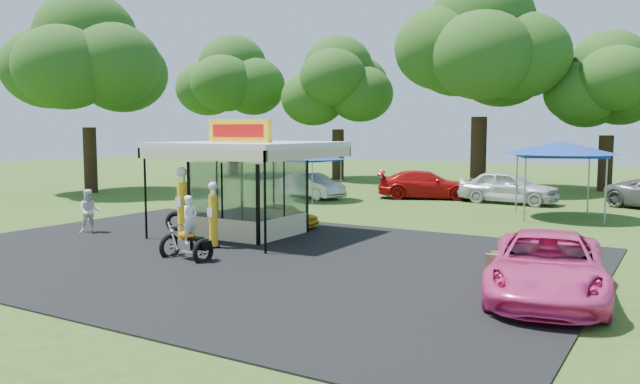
# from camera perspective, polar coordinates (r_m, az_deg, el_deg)

# --- Properties ---
(ground) EXTENTS (120.00, 120.00, 0.00)m
(ground) POSITION_cam_1_polar(r_m,az_deg,el_deg) (17.74, -11.14, -6.81)
(ground) COLOR #305119
(ground) RESTS_ON ground
(asphalt_apron) EXTENTS (20.00, 14.00, 0.04)m
(asphalt_apron) POSITION_cam_1_polar(r_m,az_deg,el_deg) (19.23, -7.13, -5.71)
(asphalt_apron) COLOR black
(asphalt_apron) RESTS_ON ground
(gas_station_kiosk) EXTENTS (5.40, 5.40, 4.18)m
(gas_station_kiosk) POSITION_cam_1_polar(r_m,az_deg,el_deg) (22.54, -6.50, 0.50)
(gas_station_kiosk) COLOR white
(gas_station_kiosk) RESTS_ON ground
(gas_pump_left) EXTENTS (0.48, 0.48, 2.58)m
(gas_pump_left) POSITION_cam_1_polar(r_m,az_deg,el_deg) (21.34, -12.48, -1.36)
(gas_pump_left) COLOR black
(gas_pump_left) RESTS_ON ground
(gas_pump_right) EXTENTS (0.40, 0.40, 2.17)m
(gas_pump_right) POSITION_cam_1_polar(r_m,az_deg,el_deg) (20.26, -9.74, -2.24)
(gas_pump_right) COLOR black
(gas_pump_right) RESTS_ON ground
(motorcycle) EXTENTS (1.71, 0.89, 1.99)m
(motorcycle) POSITION_cam_1_polar(r_m,az_deg,el_deg) (18.63, -11.92, -3.80)
(motorcycle) COLOR black
(motorcycle) RESTS_ON ground
(spare_tires) EXTENTS (0.97, 0.88, 0.78)m
(spare_tires) POSITION_cam_1_polar(r_m,az_deg,el_deg) (24.22, -13.07, -2.59)
(spare_tires) COLOR black
(spare_tires) RESTS_ON ground
(a_frame_sign) EXTENTS (0.56, 0.50, 1.00)m
(a_frame_sign) POSITION_cam_1_polar(r_m,az_deg,el_deg) (15.00, 16.16, -7.25)
(a_frame_sign) COLOR #593819
(a_frame_sign) RESTS_ON ground
(kiosk_car) EXTENTS (2.82, 1.13, 0.96)m
(kiosk_car) POSITION_cam_1_polar(r_m,az_deg,el_deg) (24.46, -3.32, -2.14)
(kiosk_car) COLOR yellow
(kiosk_car) RESTS_ON ground
(pink_sedan) EXTENTS (3.41, 5.74, 1.49)m
(pink_sedan) POSITION_cam_1_polar(r_m,az_deg,el_deg) (15.07, 20.06, -6.37)
(pink_sedan) COLOR #EE4093
(pink_sedan) RESTS_ON ground
(spectator_west) EXTENTS (0.98, 1.01, 1.64)m
(spectator_west) POSITION_cam_1_polar(r_m,az_deg,el_deg) (24.51, -20.32, -1.67)
(spectator_west) COLOR white
(spectator_west) RESTS_ON ground
(bg_car_a) EXTENTS (4.47, 2.61, 1.39)m
(bg_car_a) POSITION_cam_1_polar(r_m,az_deg,el_deg) (34.99, -0.79, 0.59)
(bg_car_a) COLOR silver
(bg_car_a) RESTS_ON ground
(bg_car_b) EXTENTS (5.76, 4.04, 1.55)m
(bg_car_b) POSITION_cam_1_polar(r_m,az_deg,el_deg) (35.19, 9.63, 0.66)
(bg_car_b) COLOR #B80F0E
(bg_car_b) RESTS_ON ground
(bg_car_c) EXTENTS (5.17, 2.37, 1.72)m
(bg_car_c) POSITION_cam_1_polar(r_m,az_deg,el_deg) (33.83, 16.85, 0.44)
(bg_car_c) COLOR silver
(bg_car_c) RESTS_ON ground
(tent_west) EXTENTS (3.86, 3.86, 2.70)m
(tent_west) POSITION_cam_1_polar(r_m,az_deg,el_deg) (33.69, -1.03, 3.36)
(tent_west) COLOR gray
(tent_west) RESTS_ON ground
(tent_east) EXTENTS (4.78, 4.78, 3.34)m
(tent_east) POSITION_cam_1_polar(r_m,az_deg,el_deg) (28.70, 21.06, 3.74)
(tent_east) COLOR gray
(tent_east) RESTS_ON ground
(oak_far_a) EXTENTS (9.61, 9.61, 11.39)m
(oak_far_a) POSITION_cam_1_polar(r_m,az_deg,el_deg) (53.13, -7.98, 9.34)
(oak_far_a) COLOR black
(oak_far_a) RESTS_ON ground
(oak_far_b) EXTENTS (8.99, 8.99, 10.72)m
(oak_far_b) POSITION_cam_1_polar(r_m,az_deg,el_deg) (48.48, 1.67, 9.27)
(oak_far_b) COLOR black
(oak_far_b) RESTS_ON ground
(oak_far_c) EXTENTS (11.16, 11.16, 13.15)m
(oak_far_c) POSITION_cam_1_polar(r_m,az_deg,el_deg) (41.29, 14.49, 11.82)
(oak_far_c) COLOR black
(oak_far_c) RESTS_ON ground
(oak_far_d) EXTENTS (8.13, 8.13, 9.68)m
(oak_far_d) POSITION_cam_1_polar(r_m,az_deg,el_deg) (42.75, 24.88, 8.33)
(oak_far_d) COLOR black
(oak_far_d) RESTS_ON ground
(oak_near) EXTENTS (10.20, 10.20, 11.75)m
(oak_near) POSITION_cam_1_polar(r_m,az_deg,el_deg) (40.62, -20.53, 10.35)
(oak_near) COLOR black
(oak_near) RESTS_ON ground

